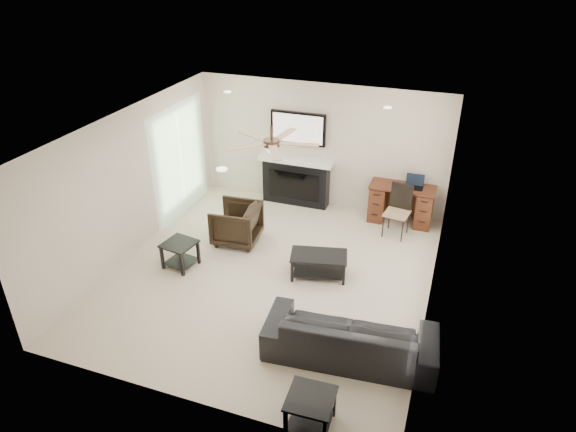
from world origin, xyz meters
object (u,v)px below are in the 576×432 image
fireplace_unit (296,160)px  desk (401,204)px  armchair (236,223)px  coffee_table (319,265)px  sofa (350,336)px

fireplace_unit → desk: (2.15, -0.07, -0.57)m
armchair → coffee_table: armchair is taller
sofa → fireplace_unit: bearing=-67.1°
sofa → desk: bearing=-95.9°
fireplace_unit → desk: fireplace_unit is taller
coffee_table → desk: 2.48m
coffee_table → fireplace_unit: fireplace_unit is taller
sofa → armchair: 3.37m
armchair → coffee_table: 1.79m
sofa → fireplace_unit: 4.51m
sofa → coffee_table: size_ratio=2.47×
sofa → coffee_table: (-0.90, 1.60, -0.12)m
coffee_table → fireplace_unit: size_ratio=0.47×
armchair → coffee_table: size_ratio=0.89×
armchair → desk: 3.17m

